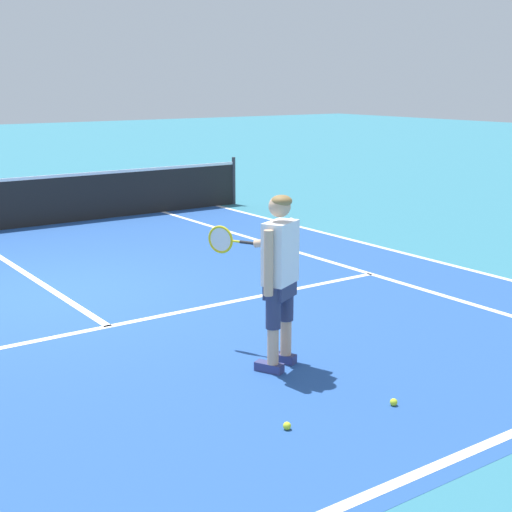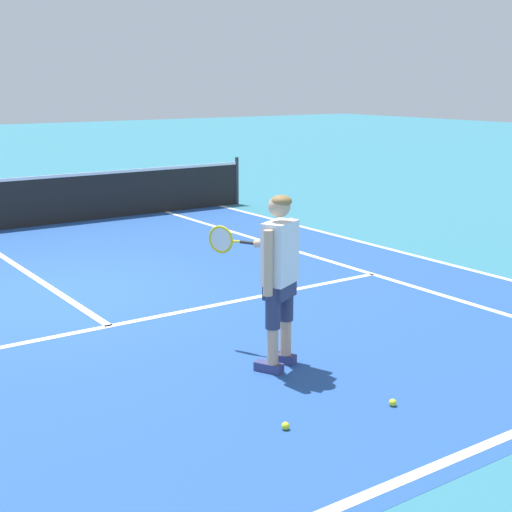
% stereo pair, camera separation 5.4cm
% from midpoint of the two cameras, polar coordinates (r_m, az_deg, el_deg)
% --- Properties ---
extents(ground_plane, '(80.00, 80.00, 0.00)m').
position_cam_midpoint_polar(ground_plane, '(10.12, -15.27, -2.84)').
color(ground_plane, teal).
extents(court_inner_surface, '(10.98, 11.11, 0.00)m').
position_cam_midpoint_polar(court_inner_surface, '(9.59, -14.05, -3.65)').
color(court_inner_surface, '#234C93').
rests_on(court_inner_surface, ground).
extents(line_baseline, '(10.98, 0.10, 0.01)m').
position_cam_midpoint_polar(line_baseline, '(5.33, 8.53, -17.74)').
color(line_baseline, white).
rests_on(line_baseline, ground).
extents(line_service, '(8.23, 0.10, 0.01)m').
position_cam_midpoint_polar(line_service, '(8.66, -11.52, -5.35)').
color(line_service, white).
rests_on(line_service, ground).
extents(line_centre_service, '(0.10, 6.40, 0.01)m').
position_cam_midpoint_polar(line_centre_service, '(11.56, -17.94, -1.00)').
color(line_centre_service, white).
rests_on(line_centre_service, ground).
extents(line_singles_right, '(0.10, 10.71, 0.01)m').
position_cam_midpoint_polar(line_singles_right, '(11.63, 5.17, -0.31)').
color(line_singles_right, white).
rests_on(line_singles_right, ground).
extents(line_doubles_right, '(0.10, 10.71, 0.01)m').
position_cam_midpoint_polar(line_doubles_right, '(12.54, 9.98, 0.55)').
color(line_doubles_right, white).
rests_on(line_doubles_right, ground).
extents(tennis_player, '(0.56, 1.23, 1.71)m').
position_cam_midpoint_polar(tennis_player, '(7.04, 1.48, -1.06)').
color(tennis_player, navy).
rests_on(tennis_player, ground).
extents(tennis_ball_near_feet, '(0.07, 0.07, 0.07)m').
position_cam_midpoint_polar(tennis_ball_near_feet, '(6.11, 2.15, -12.98)').
color(tennis_ball_near_feet, '#CCE02D').
rests_on(tennis_ball_near_feet, ground).
extents(tennis_ball_by_baseline, '(0.07, 0.07, 0.07)m').
position_cam_midpoint_polar(tennis_ball_by_baseline, '(6.61, 10.36, -11.05)').
color(tennis_ball_by_baseline, '#CCE02D').
rests_on(tennis_ball_by_baseline, ground).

